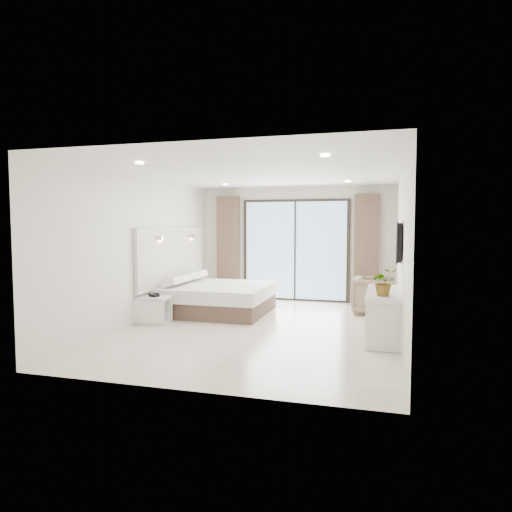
{
  "coord_description": "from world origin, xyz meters",
  "views": [
    {
      "loc": [
        2.03,
        -7.59,
        1.82
      ],
      "look_at": [
        -0.22,
        0.4,
        1.24
      ],
      "focal_mm": 32.0,
      "sensor_mm": 36.0,
      "label": 1
    }
  ],
  "objects_px": {
    "console_desk": "(384,304)",
    "nightstand": "(154,310)",
    "armchair": "(374,294)",
    "bed": "(217,298)"
  },
  "relations": [
    {
      "from": "nightstand",
      "to": "console_desk",
      "type": "relative_size",
      "value": 0.35
    },
    {
      "from": "armchair",
      "to": "nightstand",
      "type": "bearing_deg",
      "value": 119.79
    },
    {
      "from": "nightstand",
      "to": "console_desk",
      "type": "distance_m",
      "value": 4.07
    },
    {
      "from": "bed",
      "to": "armchair",
      "type": "height_order",
      "value": "armchair"
    },
    {
      "from": "console_desk",
      "to": "nightstand",
      "type": "bearing_deg",
      "value": 179.18
    },
    {
      "from": "bed",
      "to": "console_desk",
      "type": "height_order",
      "value": "console_desk"
    },
    {
      "from": "nightstand",
      "to": "console_desk",
      "type": "xyz_separation_m",
      "value": [
        4.06,
        -0.06,
        0.32
      ]
    },
    {
      "from": "console_desk",
      "to": "armchair",
      "type": "relative_size",
      "value": 2.01
    },
    {
      "from": "bed",
      "to": "console_desk",
      "type": "xyz_separation_m",
      "value": [
        3.31,
        -1.33,
        0.26
      ]
    },
    {
      "from": "bed",
      "to": "armchair",
      "type": "relative_size",
      "value": 2.53
    }
  ]
}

